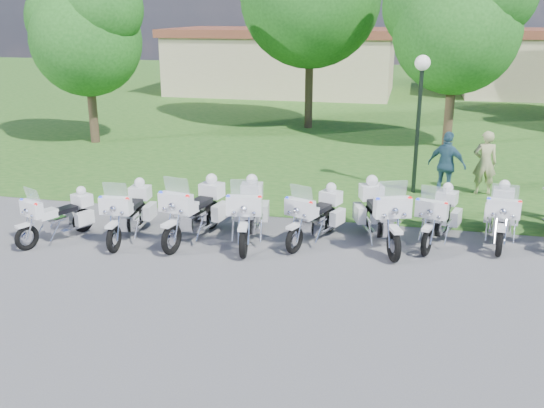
% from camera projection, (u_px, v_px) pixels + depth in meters
% --- Properties ---
extents(ground, '(100.00, 100.00, 0.00)m').
position_uv_depth(ground, '(288.00, 264.00, 13.06)').
color(ground, '#58585D').
rests_on(ground, ground).
extents(grass_lawn, '(100.00, 48.00, 0.01)m').
position_uv_depth(grass_lawn, '(373.00, 97.00, 38.11)').
color(grass_lawn, '#23561B').
rests_on(grass_lawn, ground).
extents(motorcycle_0, '(1.24, 1.97, 1.42)m').
position_uv_depth(motorcycle_0, '(59.00, 215.00, 14.34)').
color(motorcycle_0, black).
rests_on(motorcycle_0, ground).
extents(motorcycle_1, '(0.84, 2.34, 1.57)m').
position_uv_depth(motorcycle_1, '(130.00, 211.00, 14.43)').
color(motorcycle_1, black).
rests_on(motorcycle_1, ground).
extents(motorcycle_2, '(1.15, 2.54, 1.72)m').
position_uv_depth(motorcycle_2, '(196.00, 210.00, 14.33)').
color(motorcycle_2, black).
rests_on(motorcycle_2, ground).
extents(motorcycle_3, '(1.09, 2.56, 1.73)m').
position_uv_depth(motorcycle_3, '(249.00, 211.00, 14.21)').
color(motorcycle_3, black).
rests_on(motorcycle_3, ground).
extents(motorcycle_4, '(1.26, 2.18, 1.54)m').
position_uv_depth(motorcycle_4, '(316.00, 215.00, 14.23)').
color(motorcycle_4, black).
rests_on(motorcycle_4, ground).
extents(motorcycle_5, '(1.41, 2.51, 1.76)m').
position_uv_depth(motorcycle_5, '(380.00, 214.00, 14.03)').
color(motorcycle_5, black).
rests_on(motorcycle_5, ground).
extents(motorcycle_6, '(1.16, 2.26, 1.55)m').
position_uv_depth(motorcycle_6, '(439.00, 216.00, 14.15)').
color(motorcycle_6, black).
rests_on(motorcycle_6, ground).
extents(motorcycle_7, '(0.98, 2.38, 1.60)m').
position_uv_depth(motorcycle_7, '(502.00, 214.00, 14.18)').
color(motorcycle_7, black).
rests_on(motorcycle_7, ground).
extents(lamp_post, '(0.44, 0.44, 4.03)m').
position_uv_depth(lamp_post, '(421.00, 90.00, 17.28)').
color(lamp_post, black).
rests_on(lamp_post, ground).
extents(tree_0, '(5.09, 4.34, 6.78)m').
position_uv_depth(tree_0, '(85.00, 30.00, 23.76)').
color(tree_0, '#38281C').
rests_on(tree_0, ground).
extents(tree_2, '(5.61, 4.78, 7.48)m').
position_uv_depth(tree_2, '(456.00, 18.00, 22.74)').
color(tree_2, '#38281C').
rests_on(tree_2, ground).
extents(building_west, '(14.56, 8.32, 4.10)m').
position_uv_depth(building_west, '(283.00, 60.00, 39.69)').
color(building_west, tan).
rests_on(building_west, ground).
extents(bystander_a, '(0.72, 0.50, 1.90)m').
position_uv_depth(bystander_a, '(485.00, 163.00, 17.76)').
color(bystander_a, tan).
rests_on(bystander_a, ground).
extents(bystander_c, '(1.23, 0.92, 1.94)m').
position_uv_depth(bystander_c, '(447.00, 165.00, 17.40)').
color(bystander_c, '#2B5268').
rests_on(bystander_c, ground).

